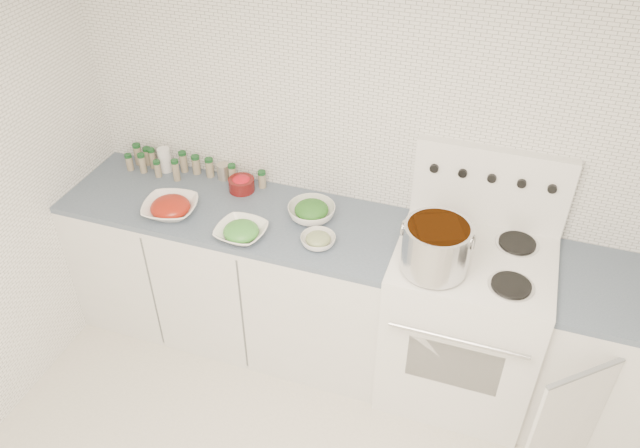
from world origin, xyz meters
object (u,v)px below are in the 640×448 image
(bowl_snowpea, at_px, (241,232))
(bowl_tomato, at_px, (170,207))
(stove, at_px, (463,319))
(stock_pot, at_px, (436,246))

(bowl_snowpea, bearing_deg, bowl_tomato, 171.77)
(stove, distance_m, stock_pot, 0.63)
(stove, bearing_deg, stock_pot, -136.29)
(bowl_tomato, bearing_deg, stove, 4.97)
(stove, height_order, bowl_snowpea, stove)
(stock_pot, xyz_separation_m, bowl_snowpea, (-0.97, -0.03, -0.14))
(stove, bearing_deg, bowl_snowpea, -170.04)
(stove, relative_size, bowl_snowpea, 5.10)
(stove, xyz_separation_m, stock_pot, (-0.18, -0.17, 0.58))
(stove, distance_m, bowl_snowpea, 1.24)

